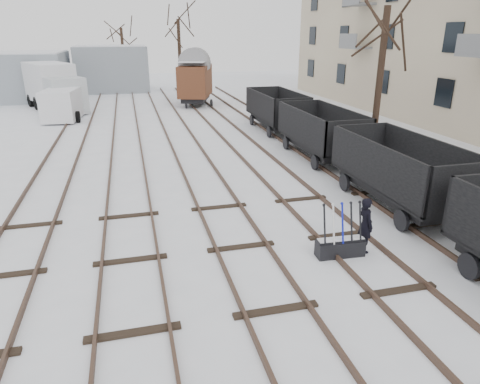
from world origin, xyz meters
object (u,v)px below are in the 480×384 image
at_px(worker, 365,225).
at_px(box_van_wagon, 195,80).
at_px(panel_van, 64,103).
at_px(lorry, 53,86).
at_px(ground_frame, 340,246).

distance_m(worker, box_van_wagon, 26.42).
bearing_deg(panel_van, lorry, 111.66).
xyz_separation_m(worker, lorry, (-11.39, 26.64, 1.03)).
xyz_separation_m(ground_frame, box_van_wagon, (0.28, 26.49, 1.78)).
xyz_separation_m(lorry, panel_van, (1.14, -4.13, -0.71)).
xyz_separation_m(ground_frame, lorry, (-10.64, 26.74, 1.52)).
bearing_deg(box_van_wagon, ground_frame, -72.92).
xyz_separation_m(ground_frame, panel_van, (-9.50, 22.62, 0.81)).
bearing_deg(lorry, panel_van, -99.00).
relative_size(box_van_wagon, lorry, 0.64).
relative_size(worker, panel_van, 0.31).
bearing_deg(worker, box_van_wagon, 0.13).
bearing_deg(lorry, ground_frame, -92.78).
relative_size(worker, box_van_wagon, 0.30).
height_order(worker, box_van_wagon, box_van_wagon).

